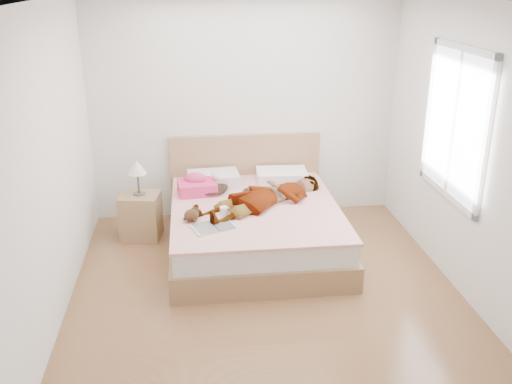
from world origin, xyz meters
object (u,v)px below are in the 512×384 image
bed (254,223)px  towel (197,185)px  woman (265,193)px  coffee_mug (224,211)px  magazine (214,227)px  nightstand (141,212)px  phone (215,174)px  plush_toy (192,214)px

bed → towel: size_ratio=4.64×
woman → coffee_mug: woman is taller
coffee_mug → magazine: bearing=-111.9°
woman → nightstand: size_ratio=1.75×
woman → bed: 0.36m
towel → magazine: 0.97m
phone → coffee_mug: phone is taller
towel → coffee_mug: towel is taller
magazine → bed: bearing=52.7°
bed → woman: bearing=-7.5°
woman → magazine: size_ratio=3.38×
phone → towel: size_ratio=0.23×
towel → nightstand: (-0.63, 0.01, -0.30)m
phone → nightstand: bearing=148.1°
phone → towel: (-0.21, -0.02, -0.11)m
phone → bed: size_ratio=0.05×
bed → nightstand: size_ratio=2.30×
woman → towel: size_ratio=3.54×
magazine → plush_toy: (-0.20, 0.20, 0.06)m
bed → coffee_mug: 0.53m
towel → magazine: (0.14, -0.96, -0.08)m
coffee_mug → plush_toy: plush_toy is taller
phone → magazine: size_ratio=0.22×
towel → plush_toy: size_ratio=1.86×
woman → phone: phone is taller
towel → plush_toy: bearing=-94.6°
coffee_mug → plush_toy: size_ratio=0.51×
woman → magazine: bearing=-77.4°
bed → coffee_mug: size_ratio=16.85×
woman → magazine: (-0.56, -0.58, -0.10)m
phone → nightstand: (-0.84, -0.02, -0.41)m
towel → magazine: towel is taller
woman → coffee_mug: bearing=-90.2°
towel → phone: bearing=6.7°
coffee_mug → plush_toy: 0.33m
magazine → coffee_mug: size_ratio=3.81×
phone → woman: bearing=-71.9°
bed → plush_toy: bed is taller
woman → phone: size_ratio=15.22×
phone → towel: phone is taller
woman → bed: bearing=-130.7°
coffee_mug → towel: bearing=111.4°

